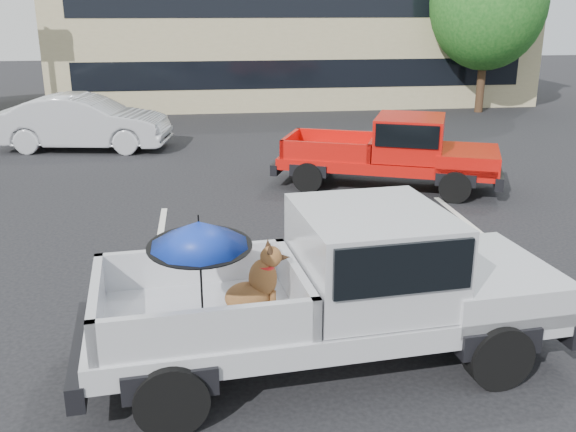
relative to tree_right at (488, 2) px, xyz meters
name	(u,v)px	position (x,y,z in m)	size (l,w,h in m)	color
ground	(351,289)	(-9.00, -16.00, -4.21)	(90.00, 90.00, 0.00)	black
stripe_left	(158,251)	(-12.00, -14.00, -4.21)	(0.12, 5.00, 0.01)	silver
stripe_right	(483,235)	(-6.00, -14.00, -4.21)	(0.12, 5.00, 0.01)	silver
motel_building	(290,26)	(-7.00, 4.99, -1.00)	(20.40, 8.40, 6.30)	tan
tree_right	(488,2)	(0.00, 0.00, 0.00)	(4.46, 4.46, 6.78)	#332114
silver_pickup	(351,280)	(-9.50, -17.98, -3.16)	(5.85, 2.51, 2.06)	black
red_pickup	(402,149)	(-6.57, -10.63, -3.28)	(5.46, 3.62, 1.70)	black
silver_sedan	(85,122)	(-14.57, -5.17, -3.40)	(1.71, 4.91, 1.62)	#B8BAC0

